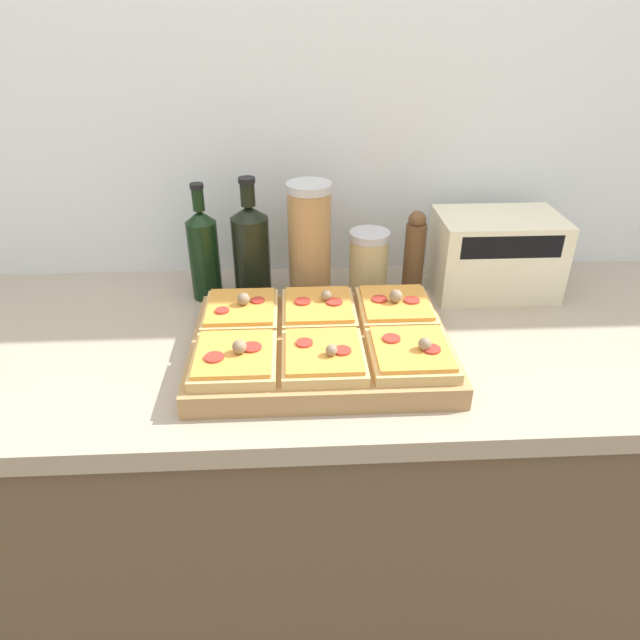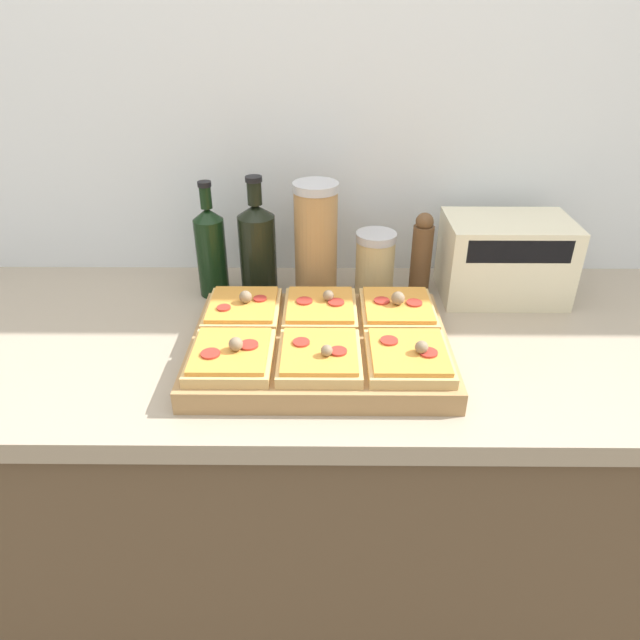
{
  "view_description": "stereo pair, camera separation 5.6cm",
  "coord_description": "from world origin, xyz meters",
  "px_view_note": "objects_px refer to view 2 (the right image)",
  "views": [
    {
      "loc": [
        0.01,
        -0.68,
        1.52
      ],
      "look_at": [
        0.06,
        0.27,
        0.97
      ],
      "focal_mm": 32.0,
      "sensor_mm": 36.0,
      "label": 1
    },
    {
      "loc": [
        0.06,
        -0.68,
        1.52
      ],
      "look_at": [
        0.06,
        0.27,
        0.97
      ],
      "focal_mm": 32.0,
      "sensor_mm": 36.0,
      "label": 2
    }
  ],
  "objects_px": {
    "cutting_board": "(320,347)",
    "olive_oil_bottle": "(211,250)",
    "grain_jar_tall": "(316,241)",
    "grain_jar_short": "(375,264)",
    "toaster_oven": "(505,258)",
    "pepper_mill": "(421,256)",
    "wine_bottle": "(258,248)"
  },
  "relations": [
    {
      "from": "toaster_oven",
      "to": "wine_bottle",
      "type": "bearing_deg",
      "value": 179.91
    },
    {
      "from": "wine_bottle",
      "to": "grain_jar_tall",
      "type": "bearing_deg",
      "value": 0.0
    },
    {
      "from": "grain_jar_tall",
      "to": "toaster_oven",
      "type": "distance_m",
      "value": 0.43
    },
    {
      "from": "olive_oil_bottle",
      "to": "toaster_oven",
      "type": "xyz_separation_m",
      "value": [
        0.66,
        -0.0,
        -0.02
      ]
    },
    {
      "from": "cutting_board",
      "to": "grain_jar_tall",
      "type": "distance_m",
      "value": 0.29
    },
    {
      "from": "wine_bottle",
      "to": "pepper_mill",
      "type": "bearing_deg",
      "value": 0.0
    },
    {
      "from": "pepper_mill",
      "to": "cutting_board",
      "type": "bearing_deg",
      "value": -130.65
    },
    {
      "from": "olive_oil_bottle",
      "to": "wine_bottle",
      "type": "relative_size",
      "value": 0.96
    },
    {
      "from": "cutting_board",
      "to": "pepper_mill",
      "type": "relative_size",
      "value": 2.47
    },
    {
      "from": "cutting_board",
      "to": "wine_bottle",
      "type": "bearing_deg",
      "value": 118.22
    },
    {
      "from": "olive_oil_bottle",
      "to": "wine_bottle",
      "type": "height_order",
      "value": "wine_bottle"
    },
    {
      "from": "grain_jar_short",
      "to": "toaster_oven",
      "type": "height_order",
      "value": "toaster_oven"
    },
    {
      "from": "wine_bottle",
      "to": "grain_jar_short",
      "type": "xyz_separation_m",
      "value": [
        0.27,
        0.0,
        -0.04
      ]
    },
    {
      "from": "cutting_board",
      "to": "toaster_oven",
      "type": "bearing_deg",
      "value": 32.42
    },
    {
      "from": "wine_bottle",
      "to": "toaster_oven",
      "type": "height_order",
      "value": "wine_bottle"
    },
    {
      "from": "grain_jar_short",
      "to": "pepper_mill",
      "type": "bearing_deg",
      "value": 0.0
    },
    {
      "from": "olive_oil_bottle",
      "to": "pepper_mill",
      "type": "bearing_deg",
      "value": -0.0
    },
    {
      "from": "grain_jar_short",
      "to": "toaster_oven",
      "type": "distance_m",
      "value": 0.29
    },
    {
      "from": "grain_jar_short",
      "to": "pepper_mill",
      "type": "distance_m",
      "value": 0.11
    },
    {
      "from": "cutting_board",
      "to": "toaster_oven",
      "type": "height_order",
      "value": "toaster_oven"
    },
    {
      "from": "grain_jar_tall",
      "to": "toaster_oven",
      "type": "height_order",
      "value": "grain_jar_tall"
    },
    {
      "from": "cutting_board",
      "to": "wine_bottle",
      "type": "height_order",
      "value": "wine_bottle"
    },
    {
      "from": "olive_oil_bottle",
      "to": "grain_jar_short",
      "type": "relative_size",
      "value": 1.76
    },
    {
      "from": "cutting_board",
      "to": "pepper_mill",
      "type": "height_order",
      "value": "pepper_mill"
    },
    {
      "from": "pepper_mill",
      "to": "toaster_oven",
      "type": "xyz_separation_m",
      "value": [
        0.19,
        -0.0,
        -0.01
      ]
    },
    {
      "from": "grain_jar_tall",
      "to": "grain_jar_short",
      "type": "bearing_deg",
      "value": 0.0
    },
    {
      "from": "cutting_board",
      "to": "olive_oil_bottle",
      "type": "height_order",
      "value": "olive_oil_bottle"
    },
    {
      "from": "cutting_board",
      "to": "grain_jar_short",
      "type": "bearing_deg",
      "value": 65.03
    },
    {
      "from": "wine_bottle",
      "to": "pepper_mill",
      "type": "relative_size",
      "value": 1.4
    },
    {
      "from": "pepper_mill",
      "to": "grain_jar_short",
      "type": "bearing_deg",
      "value": 180.0
    },
    {
      "from": "olive_oil_bottle",
      "to": "pepper_mill",
      "type": "distance_m",
      "value": 0.47
    },
    {
      "from": "olive_oil_bottle",
      "to": "grain_jar_tall",
      "type": "xyz_separation_m",
      "value": [
        0.24,
        -0.0,
        0.02
      ]
    }
  ]
}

